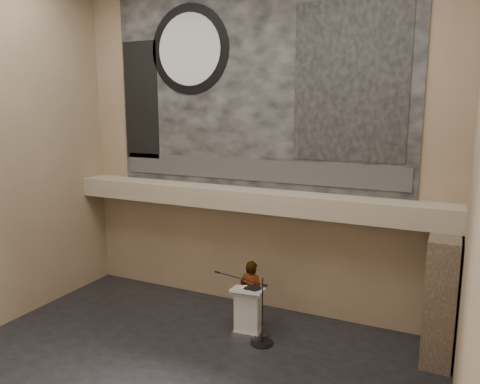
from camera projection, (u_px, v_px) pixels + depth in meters
The scene contains 18 objects.
floor at pixel (170, 380), 9.13m from camera, with size 10.00×10.00×0.00m, color black.
wall_back at pixel (253, 146), 11.89m from camera, with size 10.00×0.02×8.50m, color #816B52.
wall_right at pixel (476, 185), 6.24m from camera, with size 0.02×8.00×8.50m, color #816B52.
soffit at pixel (247, 199), 11.78m from camera, with size 10.00×0.80×0.50m, color gray.
sprinkler_left at pixel (191, 205), 12.46m from camera, with size 0.04×0.04×0.06m, color #B2893D.
sprinkler_right at pixel (319, 218), 10.99m from camera, with size 0.04×0.04×0.06m, color #B2893D.
banner at pixel (253, 88), 11.60m from camera, with size 8.00×0.05×5.00m, color black.
banner_text_strip at pixel (252, 170), 11.94m from camera, with size 7.76×0.02×0.55m, color #303030.
banner_clock_rim at pixel (189, 50), 12.13m from camera, with size 2.30×2.30×0.02m, color black.
banner_clock_face at pixel (189, 49), 12.12m from camera, with size 1.84×1.84×0.02m, color silver.
banner_building_print at pixel (350, 82), 10.54m from camera, with size 2.60×0.02×3.60m, color black.
banner_brick_print at pixel (141, 101), 13.05m from camera, with size 1.10×0.02×3.20m, color black.
stone_pier at pixel (441, 297), 9.73m from camera, with size 0.60×1.40×2.70m, color #423529.
lectern at pixel (248, 311), 10.92m from camera, with size 0.79×0.61×1.14m.
binder at pixel (252, 288), 10.79m from camera, with size 0.33×0.27×0.04m, color black.
papers at pixel (245, 288), 10.86m from camera, with size 0.22×0.31×0.01m, color white.
speaker_person at pixel (251, 294), 11.23m from camera, with size 0.60×0.40×1.65m, color white.
mic_stand at pixel (260, 333), 10.52m from camera, with size 1.59×0.53×1.56m.
Camera 1 is at (4.78, -6.91, 5.31)m, focal length 35.00 mm.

